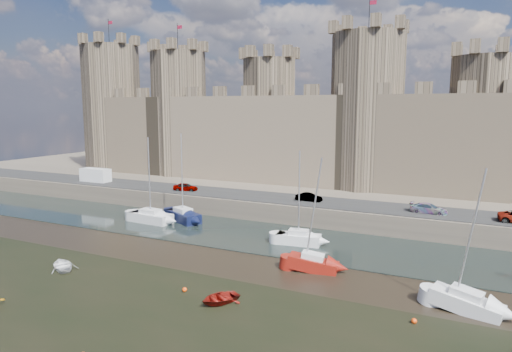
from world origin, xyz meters
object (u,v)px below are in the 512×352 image
at_px(car_2, 429,209).
at_px(sailboat_1, 183,215).
at_px(van, 95,175).
at_px(sailboat_0, 151,216).
at_px(car_0, 186,187).
at_px(car_1, 309,197).
at_px(sailboat_5, 466,302).
at_px(sailboat_4, 313,263).
at_px(sailboat_2, 298,238).

bearing_deg(car_2, sailboat_1, 108.94).
bearing_deg(van, car_2, -0.64).
height_order(car_2, sailboat_0, sailboat_0).
bearing_deg(car_2, sailboat_0, 111.10).
relative_size(car_0, car_1, 1.04).
relative_size(car_0, sailboat_5, 0.34).
relative_size(sailboat_0, sailboat_5, 1.02).
height_order(sailboat_0, sailboat_4, sailboat_0).
relative_size(car_0, sailboat_4, 0.34).
distance_m(sailboat_0, sailboat_1, 4.10).
bearing_deg(sailboat_0, sailboat_4, -13.52).
distance_m(van, sailboat_2, 40.94).
bearing_deg(car_1, sailboat_5, -135.57).
relative_size(car_0, sailboat_2, 0.35).
xyz_separation_m(car_2, sailboat_4, (-8.24, -17.18, -2.34)).
bearing_deg(sailboat_1, sailboat_5, 3.84).
bearing_deg(car_0, sailboat_2, -128.40).
height_order(sailboat_2, sailboat_5, sailboat_5).
relative_size(sailboat_0, sailboat_1, 0.96).
bearing_deg(sailboat_0, sailboat_2, 1.66).
distance_m(car_1, sailboat_5, 28.41).
height_order(car_0, sailboat_0, sailboat_0).
bearing_deg(car_1, car_0, 93.66).
relative_size(sailboat_1, sailboat_2, 1.12).
bearing_deg(sailboat_1, car_1, 53.48).
bearing_deg(van, car_1, -0.07).
bearing_deg(sailboat_1, car_2, 39.15).
bearing_deg(sailboat_5, van, 172.42).
relative_size(car_0, car_2, 0.86).
distance_m(car_0, sailboat_1, 8.73).
distance_m(sailboat_1, sailboat_4, 23.06).
xyz_separation_m(sailboat_0, sailboat_5, (37.09, -10.70, -0.08)).
bearing_deg(sailboat_4, car_1, 101.22).
xyz_separation_m(sailboat_2, sailboat_4, (3.92, -6.82, -0.05)).
height_order(van, sailboat_1, sailboat_1).
bearing_deg(van, sailboat_2, -15.39).
height_order(car_0, sailboat_4, sailboat_4).
relative_size(van, sailboat_0, 0.47).
relative_size(car_2, sailboat_0, 0.38).
height_order(van, sailboat_5, sailboat_5).
distance_m(car_2, van, 51.63).
relative_size(car_2, sailboat_1, 0.36).
xyz_separation_m(car_1, sailboat_2, (2.60, -10.78, -2.25)).
bearing_deg(sailboat_1, sailboat_0, -122.63).
bearing_deg(sailboat_5, car_0, 164.70).
height_order(car_0, car_1, car_0).
bearing_deg(sailboat_2, car_1, 95.37).
height_order(van, sailboat_4, sailboat_4).
height_order(car_1, sailboat_1, sailboat_1).
bearing_deg(car_0, sailboat_5, -130.97).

